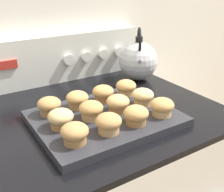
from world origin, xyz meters
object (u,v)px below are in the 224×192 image
(muffin_r0_c1, at_px, (109,123))
(muffin_r2_c0, at_px, (49,106))
(muffin_r2_c1, at_px, (77,99))
(muffin_r2_c3, at_px, (126,87))
(muffin_r1_c1, at_px, (91,110))
(muffin_pan, at_px, (105,118))
(muffin_r1_c2, at_px, (118,103))
(muffin_r2_c2, at_px, (103,93))
(tea_kettle, at_px, (138,60))
(muffin_r0_c2, at_px, (136,115))
(muffin_r1_c0, at_px, (61,118))
(muffin_r0_c3, at_px, (162,107))
(muffin_r0_c0, at_px, (75,133))
(muffin_r1_c3, at_px, (143,96))

(muffin_r0_c1, xyz_separation_m, muffin_r2_c0, (-0.09, 0.18, 0.00))
(muffin_r2_c1, distance_m, muffin_r2_c3, 0.18)
(muffin_r1_c1, bearing_deg, muffin_pan, -1.89)
(muffin_r1_c2, relative_size, muffin_r2_c2, 1.00)
(muffin_r1_c2, xyz_separation_m, tea_kettle, (0.25, 0.23, 0.03))
(muffin_r0_c2, distance_m, muffin_r1_c0, 0.20)
(muffin_r0_c1, height_order, muffin_r1_c2, same)
(muffin_r0_c3, relative_size, muffin_r2_c1, 1.00)
(muffin_r0_c1, height_order, muffin_r1_c1, same)
(muffin_r1_c0, bearing_deg, muffin_r0_c2, -26.70)
(muffin_r1_c1, bearing_deg, muffin_r1_c2, -2.30)
(muffin_pan, xyz_separation_m, muffin_r0_c1, (-0.04, -0.09, 0.04))
(muffin_pan, height_order, muffin_r1_c0, muffin_r1_c0)
(muffin_r1_c0, distance_m, muffin_r2_c0, 0.09)
(muffin_r0_c0, height_order, muffin_r2_c2, same)
(muffin_r0_c3, bearing_deg, tea_kettle, 63.74)
(muffin_r1_c1, bearing_deg, muffin_r2_c1, 90.68)
(muffin_r2_c1, bearing_deg, muffin_r0_c3, -43.94)
(muffin_r1_c1, xyz_separation_m, tea_kettle, (0.34, 0.23, 0.03))
(muffin_r0_c2, bearing_deg, muffin_r2_c0, 134.54)
(muffin_r2_c0, relative_size, muffin_r2_c2, 1.00)
(muffin_r2_c3, xyz_separation_m, tea_kettle, (0.16, 0.14, 0.03))
(muffin_r0_c2, distance_m, muffin_r2_c0, 0.25)
(muffin_r0_c1, bearing_deg, muffin_r2_c2, 63.43)
(muffin_r1_c0, distance_m, muffin_r2_c3, 0.28)
(muffin_r1_c1, relative_size, muffin_r2_c2, 1.00)
(muffin_r1_c0, relative_size, muffin_r2_c3, 1.00)
(muffin_r0_c0, bearing_deg, muffin_pan, 32.59)
(muffin_r1_c2, bearing_deg, muffin_r0_c2, -89.53)
(muffin_r2_c0, distance_m, muffin_r2_c2, 0.18)
(muffin_r2_c2, bearing_deg, muffin_r2_c0, 179.17)
(muffin_r2_c2, bearing_deg, muffin_r0_c3, -62.46)
(muffin_r2_c1, bearing_deg, muffin_r0_c2, -63.30)
(muffin_r1_c2, distance_m, muffin_r2_c0, 0.20)
(muffin_r1_c3, distance_m, muffin_r2_c0, 0.28)
(muffin_r1_c1, distance_m, muffin_r2_c2, 0.12)
(muffin_r1_c0, bearing_deg, muffin_r2_c3, 18.05)
(muffin_pan, distance_m, tea_kettle, 0.38)
(muffin_r0_c2, xyz_separation_m, muffin_r2_c0, (-0.17, 0.18, 0.00))
(muffin_r0_c0, relative_size, muffin_r2_c2, 1.00)
(muffin_r2_c3, bearing_deg, muffin_r1_c0, -161.95)
(muffin_r2_c0, distance_m, muffin_r2_c1, 0.09)
(muffin_r0_c1, bearing_deg, muffin_r1_c0, 136.34)
(muffin_r0_c3, height_order, tea_kettle, tea_kettle)
(muffin_r1_c3, bearing_deg, muffin_r2_c0, 161.20)
(muffin_r0_c0, distance_m, muffin_r0_c3, 0.27)
(muffin_r0_c1, height_order, muffin_r1_c0, same)
(muffin_r0_c1, bearing_deg, muffin_r1_c2, 45.27)
(muffin_r1_c0, bearing_deg, muffin_r1_c2, -0.83)
(muffin_r1_c1, relative_size, muffin_r2_c0, 1.00)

